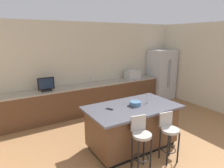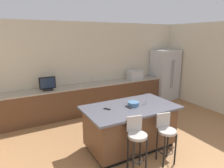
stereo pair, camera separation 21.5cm
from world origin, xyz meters
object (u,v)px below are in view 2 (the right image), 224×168
kitchen_island (130,126)px  fruit_bowl (133,104)px  tv_remote (128,107)px  tv_monitor (48,84)px  cell_phone (107,109)px  bar_stool_left (137,140)px  microwave (135,75)px  refrigerator (165,75)px  bar_stool_right (166,134)px

kitchen_island → fruit_bowl: 0.51m
kitchen_island → tv_remote: (-0.07, -0.03, 0.47)m
tv_monitor → cell_phone: size_ratio=2.95×
tv_monitor → fruit_bowl: tv_monitor is taller
tv_monitor → cell_phone: bearing=-71.0°
fruit_bowl → kitchen_island: bearing=-170.7°
bar_stool_left → fruit_bowl: bearing=70.5°
fruit_bowl → cell_phone: bearing=171.4°
kitchen_island → microwave: bearing=53.0°
kitchen_island → tv_monitor: (-1.24, 2.25, 0.60)m
kitchen_island → microwave: size_ratio=4.09×
fruit_bowl → tv_remote: fruit_bowl is taller
cell_phone → tv_remote: 0.45m
refrigerator → tv_monitor: size_ratio=4.21×
kitchen_island → cell_phone: bearing=168.6°
tv_monitor → cell_phone: 2.28m
kitchen_island → refrigerator: refrigerator is taller
fruit_bowl → tv_remote: bearing=-163.9°
bar_stool_right → fruit_bowl: size_ratio=3.94×
microwave → bar_stool_right: size_ratio=0.50×
bar_stool_right → tv_remote: 0.90m
microwave → fruit_bowl: 2.83m
microwave → fruit_bowl: (-1.65, -2.29, -0.07)m
kitchen_island → bar_stool_left: size_ratio=1.95×
tv_monitor → bar_stool_right: 3.42m
bar_stool_left → fruit_bowl: size_ratio=4.16×
kitchen_island → tv_remote: tv_remote is taller
refrigerator → microwave: refrigerator is taller
fruit_bowl → refrigerator: bearing=36.7°
tv_monitor → cell_phone: tv_monitor is taller
bar_stool_right → fruit_bowl: 0.90m
kitchen_island → cell_phone: 0.69m
refrigerator → bar_stool_right: refrigerator is taller
tv_remote → bar_stool_right: bearing=-70.1°
kitchen_island → refrigerator: (3.07, 2.23, 0.45)m
kitchen_island → refrigerator: size_ratio=1.05×
microwave → cell_phone: (-2.24, -2.20, -0.11)m
tv_remote → bar_stool_left: bearing=-119.2°
refrigerator → bar_stool_right: (-2.76, -2.99, -0.36)m
microwave → bar_stool_left: size_ratio=0.48×
kitchen_island → bar_stool_right: bar_stool_right is taller
bar_stool_left → bar_stool_right: bar_stool_left is taller
bar_stool_right → tv_monitor: bearing=126.5°
cell_phone → bar_stool_right: bearing=-74.4°
microwave → tv_monitor: size_ratio=1.08×
tv_monitor → bar_stool_left: bearing=-73.0°
bar_stool_left → cell_phone: 0.89m
microwave → tv_remote: 2.96m
bar_stool_left → bar_stool_right: 0.65m
tv_remote → refrigerator: bearing=28.1°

